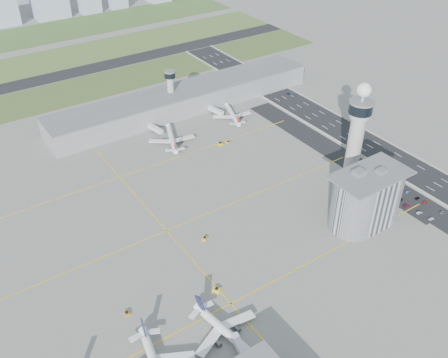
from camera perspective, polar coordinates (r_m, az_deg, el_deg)
ground at (r=264.38m, az=4.27°, el=-6.28°), size 1000.00×1000.00×0.00m
grass_strip_0 at (r=430.06m, az=-16.82°, el=9.57°), size 480.00×50.00×0.08m
grass_strip_1 at (r=497.37m, az=-19.81°, el=12.44°), size 480.00×60.00×0.08m
grass_strip_2 at (r=571.27m, az=-22.26°, el=14.71°), size 480.00×70.00×0.08m
runway at (r=462.96m, az=-18.40°, el=11.09°), size 480.00×22.00×0.10m
highway at (r=335.15m, az=20.06°, el=1.35°), size 28.00×500.00×0.10m
barrier_left at (r=324.89m, az=18.55°, el=0.68°), size 0.60×500.00×1.20m
barrier_right at (r=345.12m, az=21.53°, el=2.13°), size 0.60×500.00×1.20m
landside_road at (r=312.85m, az=18.60°, el=-0.89°), size 18.00×260.00×0.08m
parking_lot at (r=306.12m, az=20.04°, el=-2.09°), size 20.00×44.00×0.10m
taxiway_line_h_0 at (r=230.25m, az=0.80°, el=-14.06°), size 260.00×0.60×0.01m
taxiway_line_h_1 at (r=267.30m, az=-6.56°, el=-5.90°), size 260.00×0.60×0.01m
taxiway_line_h_2 at (r=311.58m, az=-11.83°, el=0.19°), size 260.00×0.60×0.01m
taxiway_line_v at (r=267.30m, az=-6.56°, el=-5.90°), size 0.60×260.00×0.01m
control_tower at (r=291.47m, az=14.93°, el=5.24°), size 14.00×14.00×64.50m
secondary_tower at (r=375.27m, az=-6.12°, el=10.33°), size 8.60×8.60×31.90m
admin_building at (r=272.86m, az=15.96°, el=-2.14°), size 42.00×24.00×33.50m
terminal_pier at (r=382.56m, az=-4.55°, el=9.11°), size 210.00×32.00×15.80m
airplane_near_c at (r=214.78m, az=0.26°, el=-16.72°), size 37.85×42.51×10.58m
airplane_far_a at (r=340.08m, az=-6.02°, el=5.01°), size 43.33×46.56×10.52m
airplane_far_b at (r=369.44m, az=0.95°, el=7.71°), size 39.30×42.50×9.72m
jet_bridge_far_0 at (r=356.94m, az=-8.51°, el=5.90°), size 5.39×14.31×5.70m
jet_bridge_far_1 at (r=377.90m, az=-1.69°, el=8.01°), size 5.39×14.31×5.70m
tug_1 at (r=229.62m, az=-11.05°, el=-14.82°), size 2.12×2.95×1.65m
tug_2 at (r=234.52m, az=-0.85°, el=-12.52°), size 3.82×4.08×1.96m
tug_3 at (r=259.99m, az=-2.20°, el=-6.79°), size 3.56×3.29×1.71m
tug_4 at (r=336.73m, az=-0.44°, el=4.06°), size 3.96×3.13×2.04m
tug_5 at (r=338.85m, az=0.49°, el=4.23°), size 3.13×2.48×1.61m
car_lot_0 at (r=294.82m, az=22.61°, el=-4.21°), size 3.79×1.79×1.25m
car_lot_1 at (r=296.84m, az=21.45°, el=-3.59°), size 4.05×1.79×1.29m
car_lot_2 at (r=299.55m, az=20.10°, el=-2.88°), size 4.15×2.14×1.12m
car_lot_3 at (r=302.96m, az=19.47°, el=-2.25°), size 4.32×2.07×1.22m
car_lot_4 at (r=305.96m, az=18.26°, el=-1.58°), size 3.38×1.63×1.11m
car_lot_5 at (r=308.54m, az=17.18°, el=-1.01°), size 3.51×1.39×1.14m
car_lot_6 at (r=302.14m, az=23.68°, el=-3.49°), size 4.10×2.31×1.08m
car_lot_7 at (r=306.16m, az=21.95°, el=-2.46°), size 3.92×2.05×1.08m
car_lot_8 at (r=307.82m, az=21.23°, el=-2.05°), size 3.21×1.34×1.09m
car_lot_9 at (r=311.25m, az=20.26°, el=-1.36°), size 3.47×1.43×1.12m
car_lot_10 at (r=314.10m, az=19.10°, el=-0.71°), size 4.96×2.75×1.31m
car_lot_11 at (r=316.99m, az=18.23°, el=-0.18°), size 4.04×2.10×1.12m
car_hw_1 at (r=354.11m, az=15.24°, el=4.31°), size 1.82×3.67×1.16m
car_hw_2 at (r=410.01m, az=7.41°, el=9.63°), size 2.21×4.28×1.15m
car_hw_4 at (r=445.18m, az=1.00°, el=12.02°), size 1.78×3.53×1.15m
skyline_bldg_10 at (r=631.61m, az=-15.19°, el=19.13°), size 23.01×18.41×27.75m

